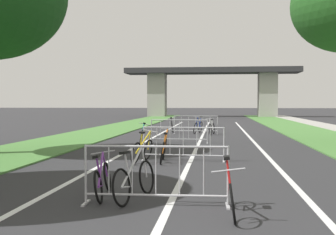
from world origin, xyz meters
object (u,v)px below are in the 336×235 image
at_px(crowd_barrier_fourth, 196,125).
at_px(bicycle_black_6, 172,127).
at_px(bicycle_blue_3, 198,127).
at_px(bicycle_orange_0, 164,149).
at_px(bicycle_teal_5, 142,136).
at_px(bicycle_red_8, 231,193).
at_px(bicycle_white_7, 212,128).
at_px(bicycle_yellow_1, 142,150).
at_px(crowd_barrier_third, 179,131).
at_px(bicycle_purple_4, 103,179).
at_px(crowd_barrier_second, 183,144).
at_px(crowd_barrier_nearest, 156,175).
at_px(bicycle_silver_2, 135,179).

xyz_separation_m(crowd_barrier_fourth, bicycle_black_6, (-1.43, 0.52, -0.15)).
bearing_deg(bicycle_blue_3, bicycle_black_6, 14.48).
height_order(bicycle_orange_0, bicycle_teal_5, bicycle_orange_0).
bearing_deg(bicycle_red_8, bicycle_white_7, -87.94).
relative_size(bicycle_yellow_1, bicycle_teal_5, 0.98).
bearing_deg(crowd_barrier_third, bicycle_white_7, 75.20).
bearing_deg(bicycle_blue_3, bicycle_white_7, 142.67).
distance_m(crowd_barrier_third, bicycle_teal_5, 1.70).
bearing_deg(bicycle_blue_3, bicycle_red_8, 108.08).
bearing_deg(bicycle_purple_4, bicycle_teal_5, 89.61).
relative_size(crowd_barrier_second, crowd_barrier_fourth, 1.00).
bearing_deg(bicycle_purple_4, bicycle_blue_3, 79.90).
bearing_deg(crowd_barrier_nearest, bicycle_blue_3, 90.26).
bearing_deg(crowd_barrier_fourth, crowd_barrier_second, -88.94).
bearing_deg(crowd_barrier_fourth, bicycle_yellow_1, -94.83).
xyz_separation_m(crowd_barrier_third, bicycle_black_6, (-0.99, 6.17, -0.15)).
height_order(bicycle_purple_4, bicycle_white_7, bicycle_white_7).
bearing_deg(crowd_barrier_nearest, bicycle_silver_2, 141.06).
bearing_deg(bicycle_silver_2, crowd_barrier_third, 104.55).
bearing_deg(bicycle_red_8, crowd_barrier_fourth, -84.93).
bearing_deg(bicycle_purple_4, bicycle_red_8, -28.69).
bearing_deg(bicycle_yellow_1, bicycle_red_8, -54.96).
xyz_separation_m(crowd_barrier_third, bicycle_red_8, (1.91, -11.76, -0.17)).
bearing_deg(bicycle_red_8, crowd_barrier_third, -80.54).
relative_size(crowd_barrier_second, bicycle_black_6, 1.57).
height_order(bicycle_orange_0, bicycle_red_8, bicycle_orange_0).
relative_size(crowd_barrier_nearest, bicycle_blue_3, 1.52).
bearing_deg(crowd_barrier_third, bicycle_blue_3, 84.90).
height_order(bicycle_purple_4, bicycle_red_8, bicycle_red_8).
bearing_deg(bicycle_purple_4, crowd_barrier_fourth, 80.20).
relative_size(bicycle_silver_2, bicycle_red_8, 1.03).
bearing_deg(crowd_barrier_nearest, bicycle_black_6, 95.31).
bearing_deg(bicycle_yellow_1, bicycle_purple_4, -77.29).
height_order(bicycle_orange_0, bicycle_purple_4, bicycle_orange_0).
distance_m(crowd_barrier_third, bicycle_silver_2, 10.93).
xyz_separation_m(bicycle_orange_0, bicycle_yellow_1, (-0.64, -0.07, -0.02)).
xyz_separation_m(bicycle_yellow_1, bicycle_blue_3, (1.11, 12.27, 0.01)).
xyz_separation_m(crowd_barrier_fourth, bicycle_purple_4, (-0.89, -16.45, -0.18)).
xyz_separation_m(bicycle_purple_4, bicycle_red_8, (2.37, -0.96, 0.01)).
bearing_deg(bicycle_yellow_1, crowd_barrier_nearest, -65.65).
bearing_deg(bicycle_teal_5, crowd_barrier_second, -77.15).
bearing_deg(crowd_barrier_third, bicycle_yellow_1, -95.23).
xyz_separation_m(crowd_barrier_third, bicycle_teal_5, (-1.59, -0.58, -0.16)).
distance_m(bicycle_black_6, bicycle_white_7, 2.56).
bearing_deg(bicycle_black_6, bicycle_yellow_1, -96.12).
height_order(crowd_barrier_nearest, bicycle_red_8, crowd_barrier_nearest).
xyz_separation_m(crowd_barrier_nearest, crowd_barrier_second, (0.01, 5.65, 0.00)).
bearing_deg(crowd_barrier_nearest, bicycle_teal_5, 101.70).
xyz_separation_m(bicycle_purple_4, bicycle_white_7, (1.83, 15.97, 0.02)).
bearing_deg(crowd_barrier_second, bicycle_red_8, -78.26).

